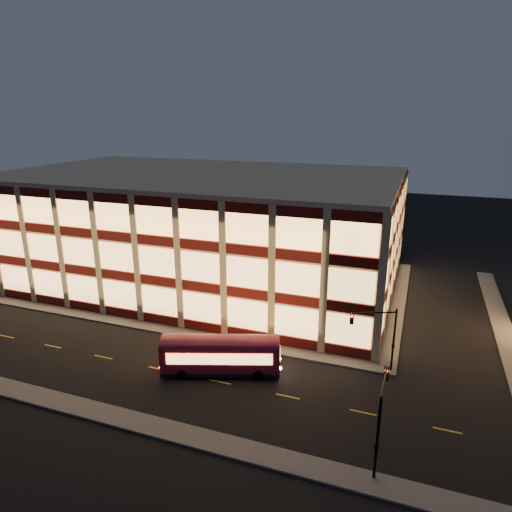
% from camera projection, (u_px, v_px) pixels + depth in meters
% --- Properties ---
extents(ground, '(200.00, 200.00, 0.00)m').
position_uv_depth(ground, '(156.00, 333.00, 47.44)').
color(ground, black).
rests_on(ground, ground).
extents(sidewalk_office_south, '(54.00, 2.00, 0.15)m').
position_uv_depth(sidewalk_office_south, '(137.00, 324.00, 49.30)').
color(sidewalk_office_south, '#514F4C').
rests_on(sidewalk_office_south, ground).
extents(sidewalk_office_east, '(2.00, 30.00, 0.15)m').
position_uv_depth(sidewalk_office_east, '(397.00, 302.00, 55.07)').
color(sidewalk_office_east, '#514F4C').
rests_on(sidewalk_office_east, ground).
extents(sidewalk_tower_west, '(2.00, 30.00, 0.15)m').
position_uv_depth(sidewalk_tower_west, '(498.00, 315.00, 51.45)').
color(sidewalk_tower_west, '#514F4C').
rests_on(sidewalk_tower_west, ground).
extents(sidewalk_near, '(100.00, 2.00, 0.15)m').
position_uv_depth(sidewalk_near, '(67.00, 404.00, 35.78)').
color(sidewalk_near, '#514F4C').
rests_on(sidewalk_near, ground).
extents(office_building, '(50.45, 30.45, 14.50)m').
position_uv_depth(office_building, '(202.00, 227.00, 61.37)').
color(office_building, tan).
rests_on(office_building, ground).
extents(traffic_signal_far, '(3.79, 1.87, 6.00)m').
position_uv_depth(traffic_signal_far, '(379.00, 330.00, 39.11)').
color(traffic_signal_far, black).
rests_on(traffic_signal_far, ground).
extents(traffic_signal_near, '(0.32, 4.45, 6.00)m').
position_uv_depth(traffic_signal_near, '(381.00, 409.00, 28.59)').
color(traffic_signal_near, black).
rests_on(traffic_signal_near, ground).
extents(trolley_bus, '(10.51, 5.82, 3.47)m').
position_uv_depth(trolley_bus, '(221.00, 353.00, 39.70)').
color(trolley_bus, maroon).
rests_on(trolley_bus, ground).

